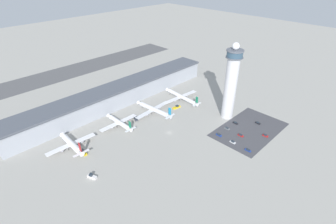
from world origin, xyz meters
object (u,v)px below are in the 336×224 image
Objects in this scene: car_green_van at (235,123)px; car_yellow_taxi at (258,123)px; airplane_gate_alpha at (72,144)px; car_navy_sedan at (233,142)px; car_grey_coupe at (219,135)px; control_tower at (231,83)px; car_maroon_suv at (241,135)px; service_truck_fuel at (136,118)px; airplane_gate_delta at (181,97)px; car_white_wagon at (265,136)px; service_truck_catering at (83,152)px; service_truck_baggage at (177,107)px; airplane_gate_bravo at (119,122)px; service_truck_water at (92,177)px; airplane_gate_charlie at (154,109)px; car_red_hatchback at (248,150)px; car_blue_compact at (227,128)px.

car_yellow_taxi reaches higher than car_green_van.
airplane_gate_alpha reaches higher than car_yellow_taxi.
car_navy_sedan is 1.00× the size of car_grey_coupe.
control_tower is 44.55m from car_maroon_suv.
control_tower is at bearing -24.74° from airplane_gate_alpha.
service_truck_fuel is at bearing 118.95° from car_maroon_suv.
control_tower is 15.30× the size of car_yellow_taxi.
airplane_gate_alpha is 113.94m from airplane_gate_delta.
airplane_gate_delta is 61.64m from car_green_van.
airplane_gate_alpha reaches higher than car_white_wagon.
service_truck_catering is 96.95m from service_truck_baggage.
service_truck_fuel reaches higher than service_truck_baggage.
airplane_gate_bravo is (42.57, -0.50, -0.30)m from airplane_gate_alpha.
airplane_gate_delta is 88.79m from car_white_wagon.
car_maroon_suv is (60.45, -79.94, -3.34)m from airplane_gate_bravo.
control_tower reaches higher than car_yellow_taxi.
service_truck_fuel is at bearing 28.74° from service_truck_water.
car_yellow_taxi is at bearing -48.77° from service_truck_fuel.
car_maroon_suv is (25.37, -75.43, -3.49)m from airplane_gate_charlie.
car_yellow_taxi is at bearing -18.07° from service_truck_water.
airplane_gate_bravo is 4.57× the size of service_truck_catering.
car_grey_coupe is (-8.64, -54.73, -0.29)m from service_truck_baggage.
service_truck_water is at bearing 165.97° from car_green_van.
car_green_van is at bearing -88.20° from airplane_gate_delta.
control_tower is at bearing -20.81° from service_truck_catering.
control_tower reaches higher than car_red_hatchback.
service_truck_baggage is 55.41m from car_grey_coupe.
service_truck_catering is at bearing 145.19° from car_maroon_suv.
service_truck_catering is at bearing -75.47° from airplane_gate_alpha.
car_red_hatchback is (47.74, -93.86, -3.34)m from airplane_gate_bravo.
airplane_gate_alpha is at bearing 133.75° from car_red_hatchback.
car_white_wagon is at bearing -28.32° from car_navy_sedan.
car_blue_compact is at bearing -15.38° from service_truck_water.
car_red_hatchback is (-0.61, -13.55, -0.01)m from car_navy_sedan.
control_tower is 14.85× the size of car_blue_compact.
airplane_gate_charlie is 9.42× the size of car_white_wagon.
service_truck_fuel reaches higher than car_green_van.
car_grey_coupe is (-29.21, -12.36, -32.52)m from control_tower.
car_grey_coupe is (-25.54, 26.87, 0.01)m from car_white_wagon.
service_truck_baggage reaches higher than car_green_van.
service_truck_baggage is 1.86× the size of car_maroon_suv.
airplane_gate_delta is (113.78, -5.98, 0.02)m from airplane_gate_alpha.
airplane_gate_charlie is (-42.62, 50.40, -29.08)m from control_tower.
control_tower reaches higher than airplane_gate_charlie.
service_truck_baggage is at bearing -12.39° from airplane_gate_bravo.
control_tower reaches higher than service_truck_catering.
airplane_gate_charlie is 8.90× the size of car_maroon_suv.
service_truck_water is at bearing -167.15° from service_truck_baggage.
airplane_gate_alpha is 130.67m from car_red_hatchback.
airplane_gate_bravo is 7.56× the size of car_green_van.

